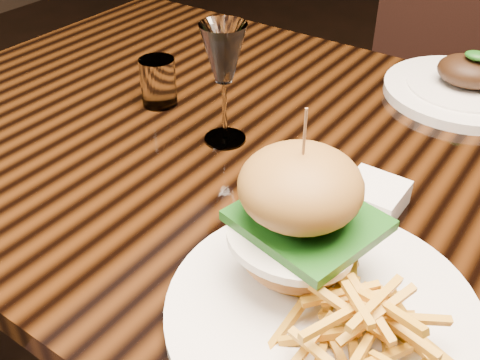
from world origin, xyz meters
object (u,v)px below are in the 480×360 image
Objects in this scene: dining_table at (335,215)px; burger_plate at (321,272)px; wine_glass at (224,58)px; far_dish at (464,87)px; chair_far at (446,76)px.

burger_plate reaches higher than dining_table.
dining_table is at bearing 135.92° from burger_plate.
wine_glass is at bearing 166.79° from burger_plate.
wine_glass reaches higher than far_dish.
far_dish is (-0.03, 0.60, -0.04)m from burger_plate.
chair_far is (-0.09, 0.89, -0.13)m from dining_table.
dining_table is 5.63× the size of far_dish.
far_dish reaches higher than dining_table.
dining_table is 0.37m from far_dish.
chair_far reaches higher than far_dish.
wine_glass reaches higher than dining_table.
burger_plate is at bearing -68.77° from dining_table.
burger_plate reaches higher than far_dish.
dining_table is at bearing -97.00° from chair_far.
wine_glass is (-0.29, 0.23, 0.08)m from burger_plate.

